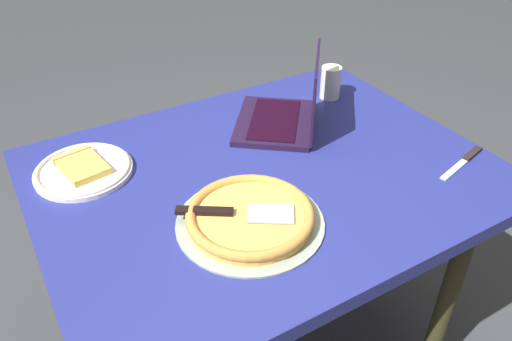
# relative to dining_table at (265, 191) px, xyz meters

# --- Properties ---
(ground_plane) EXTENTS (12.00, 12.00, 0.00)m
(ground_plane) POSITION_rel_dining_table_xyz_m (0.00, 0.00, -0.67)
(ground_plane) COLOR #3C4044
(dining_table) EXTENTS (1.25, 0.97, 0.75)m
(dining_table) POSITION_rel_dining_table_xyz_m (0.00, 0.00, 0.00)
(dining_table) COLOR navy
(dining_table) RESTS_ON ground_plane
(laptop) EXTENTS (0.38, 0.39, 0.24)m
(laptop) POSITION_rel_dining_table_xyz_m (-0.19, -0.18, 0.12)
(laptop) COLOR #21132F
(laptop) RESTS_ON dining_table
(pizza_plate) EXTENTS (0.27, 0.27, 0.04)m
(pizza_plate) POSITION_rel_dining_table_xyz_m (0.45, -0.25, 0.09)
(pizza_plate) COLOR white
(pizza_plate) RESTS_ON dining_table
(pizza_tray) EXTENTS (0.37, 0.37, 0.04)m
(pizza_tray) POSITION_rel_dining_table_xyz_m (0.15, 0.17, 0.10)
(pizza_tray) COLOR #95A597
(pizza_tray) RESTS_ON dining_table
(table_knife) EXTENTS (0.22, 0.07, 0.01)m
(table_knife) POSITION_rel_dining_table_xyz_m (-0.52, 0.25, 0.08)
(table_knife) COLOR silver
(table_knife) RESTS_ON dining_table
(drink_cup) EXTENTS (0.07, 0.07, 0.11)m
(drink_cup) POSITION_rel_dining_table_xyz_m (-0.43, -0.27, 0.13)
(drink_cup) COLOR silver
(drink_cup) RESTS_ON dining_table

